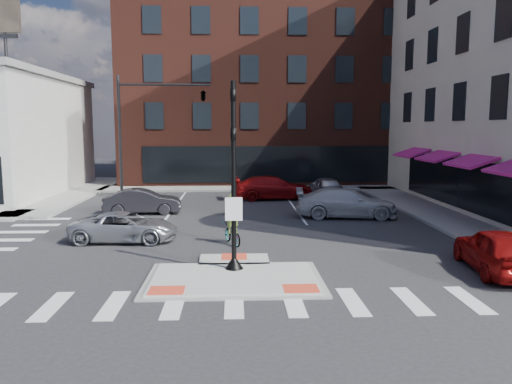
{
  "coord_description": "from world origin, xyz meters",
  "views": [
    {
      "loc": [
        0.03,
        -15.34,
        4.7
      ],
      "look_at": [
        0.92,
        5.14,
        2.0
      ],
      "focal_mm": 35.0,
      "sensor_mm": 36.0,
      "label": 1
    }
  ],
  "objects_px": {
    "white_pickup": "(346,203)",
    "cyclist": "(232,227)",
    "silver_suv": "(125,227)",
    "bg_car_silver": "(325,187)",
    "red_sedan": "(498,250)",
    "bg_car_dark": "(143,201)",
    "bg_car_red": "(273,188)"
  },
  "relations": [
    {
      "from": "bg_car_silver",
      "to": "cyclist",
      "type": "distance_m",
      "value": 14.67
    },
    {
      "from": "red_sedan",
      "to": "bg_car_silver",
      "type": "distance_m",
      "value": 17.76
    },
    {
      "from": "silver_suv",
      "to": "bg_car_red",
      "type": "distance_m",
      "value": 13.65
    },
    {
      "from": "silver_suv",
      "to": "white_pickup",
      "type": "xyz_separation_m",
      "value": [
        10.33,
        5.04,
        0.16
      ]
    },
    {
      "from": "white_pickup",
      "to": "cyclist",
      "type": "xyz_separation_m",
      "value": [
        -5.91,
        -5.75,
        -0.06
      ]
    },
    {
      "from": "white_pickup",
      "to": "bg_car_red",
      "type": "relative_size",
      "value": 1.0
    },
    {
      "from": "bg_car_dark",
      "to": "bg_car_red",
      "type": "relative_size",
      "value": 0.78
    },
    {
      "from": "bg_car_silver",
      "to": "cyclist",
      "type": "xyz_separation_m",
      "value": [
        -6.19,
        -13.31,
        0.01
      ]
    },
    {
      "from": "silver_suv",
      "to": "cyclist",
      "type": "bearing_deg",
      "value": -96.94
    },
    {
      "from": "cyclist",
      "to": "bg_car_dark",
      "type": "bearing_deg",
      "value": -77.0
    },
    {
      "from": "red_sedan",
      "to": "bg_car_dark",
      "type": "distance_m",
      "value": 17.71
    },
    {
      "from": "red_sedan",
      "to": "bg_car_silver",
      "type": "height_order",
      "value": "red_sedan"
    },
    {
      "from": "red_sedan",
      "to": "white_pickup",
      "type": "xyz_separation_m",
      "value": [
        -2.67,
        10.04,
        0.03
      ]
    },
    {
      "from": "white_pickup",
      "to": "bg_car_dark",
      "type": "relative_size",
      "value": 1.27
    },
    {
      "from": "bg_car_silver",
      "to": "cyclist",
      "type": "height_order",
      "value": "cyclist"
    },
    {
      "from": "bg_car_silver",
      "to": "bg_car_red",
      "type": "relative_size",
      "value": 0.77
    },
    {
      "from": "white_pickup",
      "to": "cyclist",
      "type": "bearing_deg",
      "value": 140.38
    },
    {
      "from": "red_sedan",
      "to": "bg_car_dark",
      "type": "xyz_separation_m",
      "value": [
        -13.44,
        11.53,
        -0.06
      ]
    },
    {
      "from": "bg_car_dark",
      "to": "cyclist",
      "type": "bearing_deg",
      "value": -151.01
    },
    {
      "from": "bg_car_red",
      "to": "silver_suv",
      "type": "bearing_deg",
      "value": 143.29
    },
    {
      "from": "bg_car_dark",
      "to": "bg_car_red",
      "type": "bearing_deg",
      "value": -60.31
    },
    {
      "from": "bg_car_silver",
      "to": "bg_car_red",
      "type": "xyz_separation_m",
      "value": [
        -3.57,
        -0.9,
        0.07
      ]
    },
    {
      "from": "silver_suv",
      "to": "red_sedan",
      "type": "relative_size",
      "value": 1.0
    },
    {
      "from": "bg_car_dark",
      "to": "bg_car_silver",
      "type": "xyz_separation_m",
      "value": [
        11.05,
        6.06,
        0.01
      ]
    },
    {
      "from": "bg_car_dark",
      "to": "bg_car_red",
      "type": "distance_m",
      "value": 9.09
    },
    {
      "from": "bg_car_silver",
      "to": "red_sedan",
      "type": "bearing_deg",
      "value": 92.29
    },
    {
      "from": "silver_suv",
      "to": "bg_car_red",
      "type": "height_order",
      "value": "bg_car_red"
    },
    {
      "from": "bg_car_red",
      "to": "cyclist",
      "type": "distance_m",
      "value": 12.67
    },
    {
      "from": "bg_car_red",
      "to": "red_sedan",
      "type": "bearing_deg",
      "value": -166.02
    },
    {
      "from": "silver_suv",
      "to": "bg_car_red",
      "type": "xyz_separation_m",
      "value": [
        7.04,
        11.69,
        0.16
      ]
    },
    {
      "from": "white_pickup",
      "to": "bg_car_silver",
      "type": "bearing_deg",
      "value": 4.06
    },
    {
      "from": "bg_car_dark",
      "to": "cyclist",
      "type": "xyz_separation_m",
      "value": [
        4.86,
        -7.24,
        0.02
      ]
    }
  ]
}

